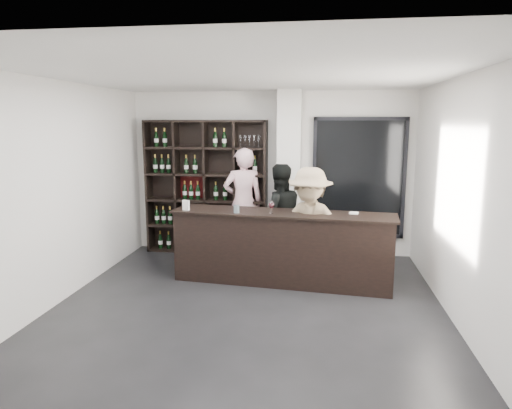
# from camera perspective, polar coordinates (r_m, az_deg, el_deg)

# --- Properties ---
(floor) EXTENTS (5.00, 5.50, 0.01)m
(floor) POSITION_cam_1_polar(r_m,az_deg,el_deg) (5.95, -1.18, -13.16)
(floor) COLOR black
(floor) RESTS_ON ground
(wine_shelf) EXTENTS (2.20, 0.35, 2.40)m
(wine_shelf) POSITION_cam_1_polar(r_m,az_deg,el_deg) (8.29, -6.23, 2.15)
(wine_shelf) COLOR black
(wine_shelf) RESTS_ON floor
(structural_column) EXTENTS (0.40, 0.40, 2.90)m
(structural_column) POSITION_cam_1_polar(r_m,az_deg,el_deg) (7.93, 4.15, 3.64)
(structural_column) COLOR silver
(structural_column) RESTS_ON floor
(glass_panel) EXTENTS (1.60, 0.08, 2.10)m
(glass_panel) POSITION_cam_1_polar(r_m,az_deg,el_deg) (8.16, 12.70, 3.25)
(glass_panel) COLOR black
(glass_panel) RESTS_ON floor
(tasting_counter) EXTENTS (3.25, 0.67, 1.07)m
(tasting_counter) POSITION_cam_1_polar(r_m,az_deg,el_deg) (6.76, 3.25, -5.40)
(tasting_counter) COLOR black
(tasting_counter) RESTS_ON floor
(taster_pink) EXTENTS (0.81, 0.65, 1.93)m
(taster_pink) POSITION_cam_1_polar(r_m,az_deg,el_deg) (8.02, -1.60, 0.22)
(taster_pink) COLOR #FFC8CF
(taster_pink) RESTS_ON floor
(taster_black) EXTENTS (1.00, 0.89, 1.70)m
(taster_black) POSITION_cam_1_polar(r_m,az_deg,el_deg) (7.42, 2.85, -1.48)
(taster_black) COLOR black
(taster_black) RESTS_ON floor
(customer) EXTENTS (1.24, 0.90, 1.73)m
(customer) POSITION_cam_1_polar(r_m,az_deg,el_deg) (6.61, 6.70, -2.87)
(customer) COLOR #9A8465
(customer) RESTS_ON floor
(wine_glass) EXTENTS (0.10, 0.10, 0.20)m
(wine_glass) POSITION_cam_1_polar(r_m,az_deg,el_deg) (6.51, 1.94, -0.26)
(wine_glass) COLOR white
(wine_glass) RESTS_ON tasting_counter
(spit_cup) EXTENTS (0.09, 0.09, 0.11)m
(spit_cup) POSITION_cam_1_polar(r_m,az_deg,el_deg) (6.57, -2.45, -0.58)
(spit_cup) COLOR #9BB3BD
(spit_cup) RESTS_ON tasting_counter
(napkin_stack) EXTENTS (0.14, 0.14, 0.02)m
(napkin_stack) POSITION_cam_1_polar(r_m,az_deg,el_deg) (6.66, 12.13, -1.05)
(napkin_stack) COLOR white
(napkin_stack) RESTS_ON tasting_counter
(card_stand) EXTENTS (0.11, 0.08, 0.15)m
(card_stand) POSITION_cam_1_polar(r_m,az_deg,el_deg) (6.84, -8.75, -0.09)
(card_stand) COLOR white
(card_stand) RESTS_ON tasting_counter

